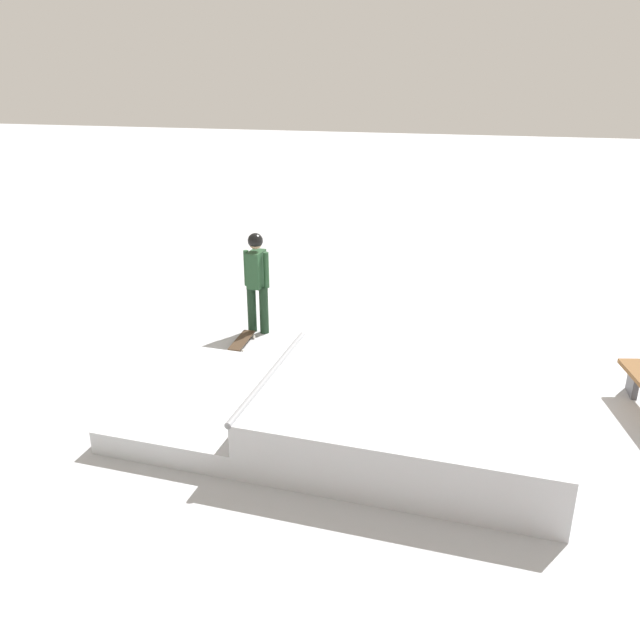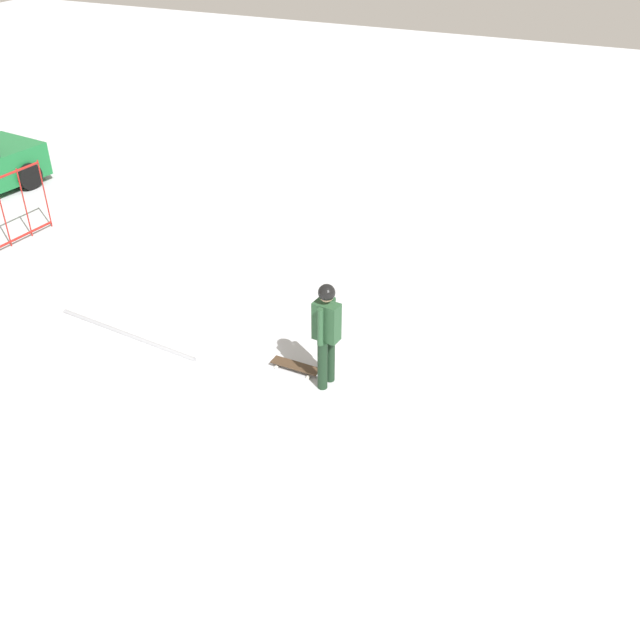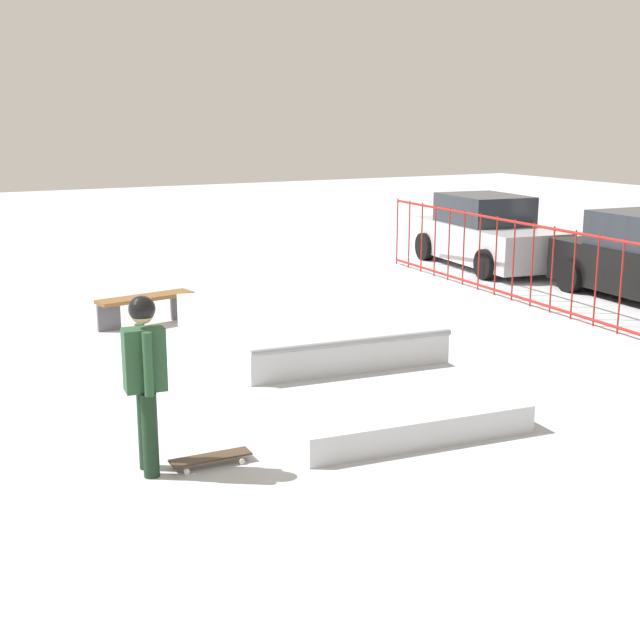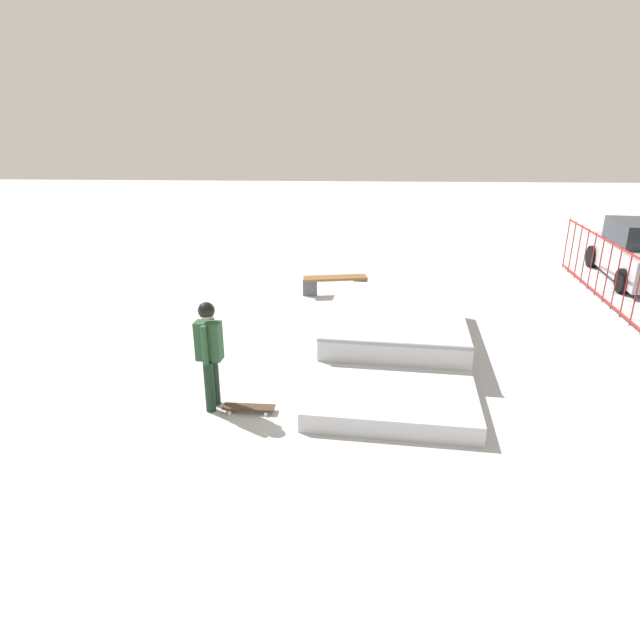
% 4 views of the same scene
% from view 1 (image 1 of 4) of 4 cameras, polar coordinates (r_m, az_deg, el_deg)
% --- Properties ---
extents(ground_plane, '(60.00, 60.00, 0.00)m').
position_cam_1_polar(ground_plane, '(9.54, 10.35, -6.56)').
color(ground_plane, '#B7BABF').
extents(skate_ramp, '(5.63, 3.11, 0.74)m').
position_cam_1_polar(skate_ramp, '(8.36, 4.41, -8.14)').
color(skate_ramp, silver).
rests_on(skate_ramp, ground).
extents(skater, '(0.44, 0.40, 1.73)m').
position_cam_1_polar(skater, '(11.19, -5.38, 3.76)').
color(skater, black).
rests_on(skater, ground).
extents(skateboard, '(0.28, 0.81, 0.09)m').
position_cam_1_polar(skateboard, '(11.04, -6.62, -1.73)').
color(skateboard, '#3F2D1E').
rests_on(skateboard, ground).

